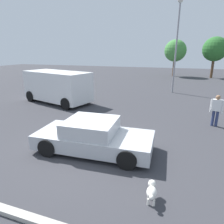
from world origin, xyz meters
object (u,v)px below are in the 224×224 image
(van_white, at_px, (57,86))
(pedestrian, at_px, (216,108))
(dog, at_px, (152,191))
(light_post_far, at_px, (178,32))
(sedan_foreground, at_px, (93,136))

(van_white, height_order, pedestrian, van_white)
(dog, height_order, pedestrian, pedestrian)
(pedestrian, relative_size, light_post_far, 0.20)
(sedan_foreground, xyz_separation_m, van_white, (-5.34, 5.74, 0.63))
(light_post_far, bearing_deg, dog, -89.18)
(dog, distance_m, van_white, 10.92)
(light_post_far, bearing_deg, pedestrian, -73.27)
(van_white, bearing_deg, sedan_foreground, 148.99)
(sedan_foreground, xyz_separation_m, pedestrian, (4.57, 4.19, 0.37))
(sedan_foreground, height_order, pedestrian, pedestrian)
(van_white, relative_size, light_post_far, 0.70)
(pedestrian, bearing_deg, van_white, -87.22)
(light_post_far, bearing_deg, van_white, -140.08)
(pedestrian, height_order, light_post_far, light_post_far)
(van_white, height_order, light_post_far, light_post_far)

